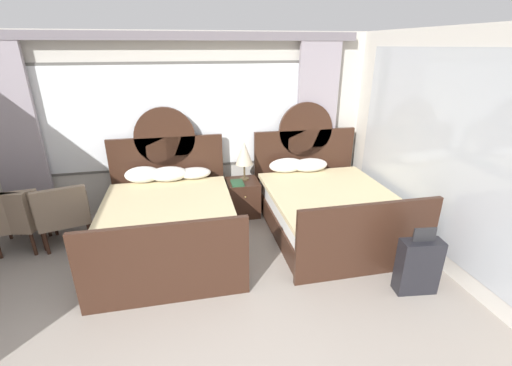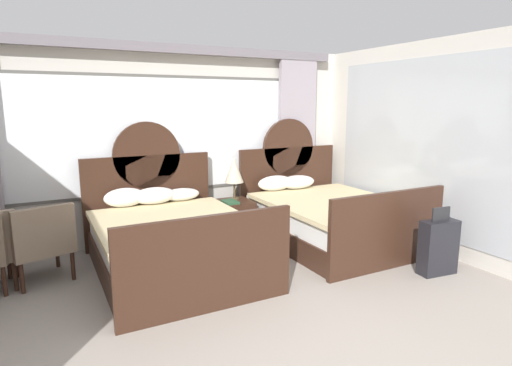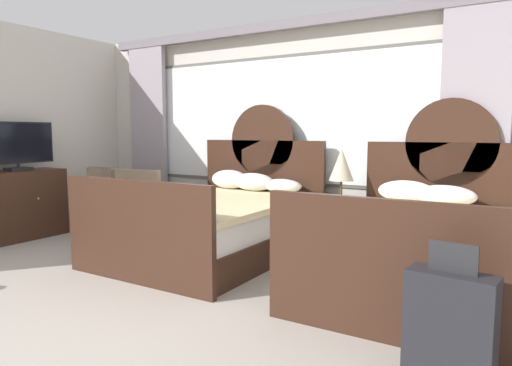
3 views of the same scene
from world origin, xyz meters
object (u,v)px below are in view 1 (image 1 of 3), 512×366
(bed_near_mirror, at_px, (326,206))
(nightstand_between_beds, at_px, (243,197))
(table_lamp_on_nightstand, at_px, (244,154))
(armchair_by_window_centre, at_px, (18,216))
(bed_near_window, at_px, (169,220))
(armchair_by_window_left, at_px, (64,212))
(book_on_nightstand, at_px, (237,183))
(suitcase_on_floor, at_px, (418,266))
(armchair_by_window_right, at_px, (16,216))

(bed_near_mirror, bearing_deg, nightstand_between_beds, 147.34)
(table_lamp_on_nightstand, bearing_deg, armchair_by_window_centre, -171.57)
(nightstand_between_beds, distance_m, table_lamp_on_nightstand, 0.70)
(nightstand_between_beds, bearing_deg, bed_near_window, -147.78)
(bed_near_mirror, height_order, armchair_by_window_left, bed_near_mirror)
(bed_near_mirror, distance_m, nightstand_between_beds, 1.31)
(armchair_by_window_left, bearing_deg, table_lamp_on_nightstand, 10.17)
(book_on_nightstand, distance_m, armchair_by_window_centre, 2.90)
(nightstand_between_beds, relative_size, suitcase_on_floor, 0.71)
(armchair_by_window_left, height_order, armchair_by_window_right, same)
(bed_near_mirror, xyz_separation_m, armchair_by_window_centre, (-4.08, 0.33, 0.11))
(armchair_by_window_right, xyz_separation_m, suitcase_on_floor, (4.52, -1.84, -0.15))
(nightstand_between_beds, distance_m, armchair_by_window_centre, 3.01)
(bed_near_window, distance_m, armchair_by_window_centre, 1.91)
(armchair_by_window_left, height_order, suitcase_on_floor, armchair_by_window_left)
(table_lamp_on_nightstand, height_order, armchair_by_window_right, table_lamp_on_nightstand)
(bed_near_window, relative_size, book_on_nightstand, 8.63)
(nightstand_between_beds, relative_size, table_lamp_on_nightstand, 0.92)
(armchair_by_window_centre, bearing_deg, suitcase_on_floor, -22.27)
(table_lamp_on_nightstand, xyz_separation_m, armchair_by_window_right, (-3.06, -0.45, -0.51))
(book_on_nightstand, relative_size, suitcase_on_floor, 0.33)
(bed_near_mirror, xyz_separation_m, table_lamp_on_nightstand, (-1.05, 0.78, 0.62))
(bed_near_mirror, xyz_separation_m, armchair_by_window_left, (-3.55, 0.33, 0.11))
(book_on_nightstand, xyz_separation_m, armchair_by_window_left, (-2.35, -0.28, -0.10))
(nightstand_between_beds, xyz_separation_m, armchair_by_window_left, (-2.45, -0.38, 0.19))
(bed_near_mirror, distance_m, book_on_nightstand, 1.36)
(armchair_by_window_left, relative_size, armchair_by_window_right, 1.00)
(book_on_nightstand, height_order, suitcase_on_floor, suitcase_on_floor)
(table_lamp_on_nightstand, height_order, suitcase_on_floor, table_lamp_on_nightstand)
(book_on_nightstand, bearing_deg, armchair_by_window_right, -174.52)
(table_lamp_on_nightstand, distance_m, suitcase_on_floor, 2.80)
(armchair_by_window_right, bearing_deg, nightstand_between_beds, 7.15)
(bed_near_mirror, relative_size, armchair_by_window_centre, 2.60)
(bed_near_mirror, height_order, table_lamp_on_nightstand, bed_near_mirror)
(nightstand_between_beds, height_order, table_lamp_on_nightstand, table_lamp_on_nightstand)
(bed_near_mirror, relative_size, book_on_nightstand, 8.63)
(bed_near_mirror, relative_size, nightstand_between_beds, 4.05)
(bed_near_window, relative_size, bed_near_mirror, 1.00)
(bed_near_window, distance_m, nightstand_between_beds, 1.31)
(book_on_nightstand, xyz_separation_m, armchair_by_window_centre, (-2.89, -0.28, -0.10))
(bed_near_window, relative_size, nightstand_between_beds, 4.05)
(suitcase_on_floor, bearing_deg, armchair_by_window_centre, 157.73)
(book_on_nightstand, bearing_deg, bed_near_mirror, -26.94)
(armchair_by_window_right, bearing_deg, armchair_by_window_centre, -1.38)
(nightstand_between_beds, relative_size, armchair_by_window_centre, 0.64)
(bed_near_mirror, distance_m, table_lamp_on_nightstand, 1.45)
(nightstand_between_beds, xyz_separation_m, suitcase_on_floor, (1.51, -2.22, 0.04))
(book_on_nightstand, height_order, armchair_by_window_centre, armchair_by_window_centre)
(bed_near_window, relative_size, table_lamp_on_nightstand, 3.71)
(bed_near_window, bearing_deg, suitcase_on_floor, -30.16)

